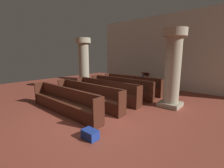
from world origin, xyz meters
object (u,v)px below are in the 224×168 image
(pew_row_1, at_px, (120,86))
(pew_row_3, at_px, (87,94))
(pillar_far_side, at_px, (84,63))
(lectern, at_px, (145,83))
(pew_row_2, at_px, (105,90))
(kneeler_box_blue, at_px, (90,134))
(pew_row_4, at_px, (64,100))
(pillar_aisle_side, at_px, (173,67))
(hymn_book, at_px, (143,76))
(pew_row_0, at_px, (132,83))

(pew_row_1, relative_size, pew_row_3, 1.00)
(pillar_far_side, bearing_deg, lectern, 36.84)
(lectern, bearing_deg, pew_row_2, -96.81)
(pew_row_1, xyz_separation_m, pillar_far_side, (-2.62, -0.22, 1.12))
(lectern, height_order, kneeler_box_blue, lectern)
(pew_row_4, distance_m, pillar_aisle_side, 4.37)
(pew_row_2, height_order, hymn_book, hymn_book)
(kneeler_box_blue, bearing_deg, hymn_book, 105.77)
(hymn_book, bearing_deg, pew_row_4, -97.98)
(pew_row_2, relative_size, pew_row_3, 1.00)
(hymn_book, bearing_deg, pew_row_1, -116.57)
(pew_row_2, distance_m, pillar_aisle_side, 3.09)
(hymn_book, bearing_deg, pillar_far_side, -155.21)
(pillar_aisle_side, xyz_separation_m, lectern, (-2.30, 2.04, -1.16))
(pillar_far_side, height_order, hymn_book, pillar_far_side)
(pew_row_0, relative_size, pew_row_4, 1.00)
(pew_row_2, xyz_separation_m, pew_row_3, (0.00, -1.10, 0.00))
(pew_row_4, relative_size, pillar_aisle_side, 1.21)
(pew_row_1, bearing_deg, pew_row_4, -90.00)
(pillar_far_side, bearing_deg, pew_row_4, -49.53)
(pillar_far_side, distance_m, hymn_book, 3.66)
(pew_row_3, height_order, pillar_aisle_side, pillar_aisle_side)
(pew_row_1, xyz_separation_m, kneeler_box_blue, (2.10, -3.86, -0.37))
(pew_row_2, relative_size, pillar_aisle_side, 1.21)
(pew_row_3, distance_m, pillar_far_side, 3.47)
(pew_row_1, bearing_deg, hymn_book, 63.43)
(pew_row_4, bearing_deg, kneeler_box_blue, -15.22)
(pew_row_0, height_order, pew_row_1, same)
(lectern, bearing_deg, pillar_aisle_side, -41.54)
(pew_row_0, height_order, lectern, lectern)
(pew_row_1, xyz_separation_m, pillar_aisle_side, (2.67, -0.02, 1.12))
(pew_row_4, xyz_separation_m, pillar_aisle_side, (2.67, 3.28, 1.12))
(pew_row_0, relative_size, kneeler_box_blue, 8.87)
(pew_row_1, distance_m, lectern, 2.05)
(pew_row_0, height_order, pew_row_3, same)
(pew_row_3, distance_m, kneeler_box_blue, 2.70)
(pew_row_0, height_order, hymn_book, hymn_book)
(pew_row_1, height_order, pew_row_3, same)
(pew_row_2, xyz_separation_m, pew_row_4, (0.00, -2.20, 0.00))
(pew_row_0, bearing_deg, pillar_far_side, -153.24)
(pillar_aisle_side, bearing_deg, hymn_book, 147.32)
(pillar_aisle_side, bearing_deg, pew_row_1, 179.62)
(pew_row_3, bearing_deg, pillar_aisle_side, 39.21)
(pew_row_1, bearing_deg, lectern, 79.56)
(kneeler_box_blue, bearing_deg, pew_row_2, 127.14)
(pew_row_1, xyz_separation_m, hymn_book, (0.64, 1.28, 0.44))
(hymn_book, distance_m, kneeler_box_blue, 5.41)
(pillar_far_side, height_order, kneeler_box_blue, pillar_far_side)
(pew_row_3, bearing_deg, lectern, 84.96)
(pew_row_2, relative_size, kneeler_box_blue, 8.87)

